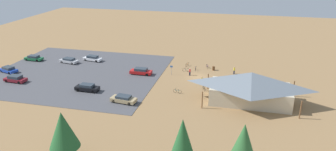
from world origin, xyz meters
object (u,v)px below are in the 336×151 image
object	(u,v)px
bike_pavilion	(250,86)
car_green_far_end	(34,58)
bicycle_teal_trailside	(177,91)
bicycle_white_yard_right	(186,70)
bicycle_black_edge_north	(204,88)
car_black_mid_lot	(87,88)
bicycle_green_yard_center	(291,89)
bicycle_purple_lone_east	(207,66)
car_blue_aisle_side	(9,69)
visitor_near_lot	(234,70)
lot_sign	(171,69)
car_red_second_row	(141,71)
trash_bin	(214,68)
visitor_at_bikes	(202,81)
car_silver_near_entry	(69,60)
car_tan_end_stall	(124,99)
pine_far_west	(244,143)
car_white_front_row	(93,58)
bicycle_orange_near_sign	(187,65)
car_maroon_inner_stall	(15,79)
pine_center	(63,130)
pine_mideast	(183,136)
visitor_by_pavilion	(190,72)
bicycle_blue_back_row	(196,69)

from	to	relation	value
bike_pavilion	car_green_far_end	world-z (taller)	bike_pavilion
bicycle_teal_trailside	bicycle_white_yard_right	size ratio (longest dim) A/B	0.96
bicycle_black_edge_north	car_black_mid_lot	world-z (taller)	car_black_mid_lot
bicycle_white_yard_right	bicycle_green_yard_center	bearing A→B (deg)	164.62
bicycle_purple_lone_east	bicycle_white_yard_right	world-z (taller)	bicycle_white_yard_right
car_blue_aisle_side	visitor_near_lot	distance (m)	50.36
lot_sign	car_red_second_row	world-z (taller)	lot_sign
trash_bin	car_blue_aisle_side	bearing A→B (deg)	15.27
bicycle_teal_trailside	visitor_near_lot	distance (m)	16.48
car_blue_aisle_side	visitor_at_bikes	xyz separation A→B (m)	(-43.05, -2.78, 0.23)
bike_pavilion	car_silver_near_entry	world-z (taller)	bike_pavilion
car_tan_end_stall	bicycle_purple_lone_east	bearing A→B (deg)	-119.36
pine_far_west	car_white_front_row	bearing A→B (deg)	-44.25
bicycle_orange_near_sign	car_maroon_inner_stall	distance (m)	37.52
visitor_near_lot	car_black_mid_lot	bearing A→B (deg)	30.68
car_tan_end_stall	car_black_mid_lot	bearing A→B (deg)	-19.90
bicycle_black_edge_north	bicycle_green_yard_center	bearing A→B (deg)	-167.54
trash_bin	pine_far_west	bearing A→B (deg)	100.70
bicycle_black_edge_north	car_green_far_end	world-z (taller)	car_green_far_end
bicycle_green_yard_center	pine_center	bearing A→B (deg)	44.32
bike_pavilion	pine_center	distance (m)	32.38
pine_mideast	bicycle_white_yard_right	distance (m)	34.64
pine_mideast	bicycle_orange_near_sign	bearing A→B (deg)	-80.81
pine_far_west	car_blue_aisle_side	xyz separation A→B (m)	(51.34, -23.86, -3.79)
pine_mideast	pine_far_west	distance (m)	7.08
car_red_second_row	visitor_by_pavilion	xyz separation A→B (m)	(-10.58, -1.91, 0.11)
car_maroon_inner_stall	visitor_at_bikes	size ratio (longest dim) A/B	2.63
car_maroon_inner_stall	car_blue_aisle_side	world-z (taller)	car_maroon_inner_stall
car_black_mid_lot	car_maroon_inner_stall	xyz separation A→B (m)	(16.65, -0.83, -0.01)
bicycle_green_yard_center	car_blue_aisle_side	size ratio (longest dim) A/B	0.36
car_tan_end_stall	pine_mideast	bearing A→B (deg)	131.27
bicycle_white_yard_right	visitor_at_bikes	xyz separation A→B (m)	(-4.46, 7.07, 0.54)
visitor_at_bikes	bike_pavilion	bearing A→B (deg)	147.79
car_tan_end_stall	car_green_far_end	bearing A→B (deg)	-29.65
car_red_second_row	visitor_near_lot	world-z (taller)	visitor_near_lot
visitor_by_pavilion	car_black_mid_lot	bearing A→B (deg)	36.03
car_tan_end_stall	lot_sign	bearing A→B (deg)	-108.36
bicycle_teal_trailside	car_black_mid_lot	size ratio (longest dim) A/B	0.37
car_red_second_row	visitor_by_pavilion	distance (m)	10.75
bicycle_blue_back_row	car_maroon_inner_stall	distance (m)	38.55
visitor_near_lot	pine_center	bearing A→B (deg)	61.96
bicycle_green_yard_center	visitor_by_pavilion	xyz separation A→B (m)	(20.44, -3.71, 0.51)
bicycle_orange_near_sign	car_white_front_row	size ratio (longest dim) A/B	0.34
car_green_far_end	bicycle_teal_trailside	bearing A→B (deg)	164.16
bicycle_blue_back_row	bicycle_white_yard_right	bearing A→B (deg)	31.24
pine_mideast	bicycle_purple_lone_east	xyz separation A→B (m)	(1.32, -37.48, -4.10)
bicycle_black_edge_north	bicycle_blue_back_row	distance (m)	11.28
car_green_far_end	car_blue_aisle_side	bearing A→B (deg)	88.57
lot_sign	bicycle_orange_near_sign	bearing A→B (deg)	-110.27
pine_far_west	car_maroon_inner_stall	world-z (taller)	pine_far_west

